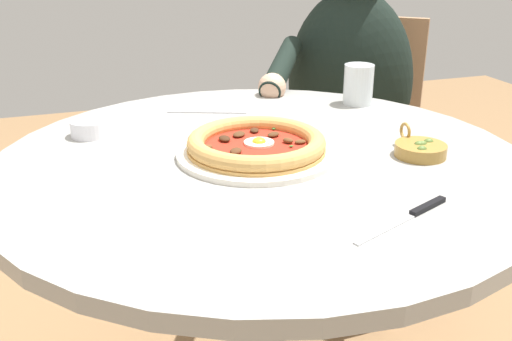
{
  "coord_description": "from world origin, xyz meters",
  "views": [
    {
      "loc": [
        -0.33,
        -0.95,
        1.13
      ],
      "look_at": [
        -0.02,
        -0.03,
        0.73
      ],
      "focal_mm": 41.47,
      "sensor_mm": 36.0,
      "label": 1
    }
  ],
  "objects_px": {
    "steak_knife": "(415,213)",
    "cafe_chair_diner": "(355,131)",
    "ramekin_capers": "(90,127)",
    "water_glass": "(358,87)",
    "pizza_on_plate": "(256,146)",
    "fork_utensil": "(207,112)",
    "olive_pan": "(420,149)",
    "dining_table": "(261,241)",
    "diner_person": "(344,145)"
  },
  "relations": [
    {
      "from": "dining_table",
      "to": "olive_pan",
      "type": "height_order",
      "value": "olive_pan"
    },
    {
      "from": "ramekin_capers",
      "to": "cafe_chair_diner",
      "type": "bearing_deg",
      "value": 28.03
    },
    {
      "from": "water_glass",
      "to": "diner_person",
      "type": "relative_size",
      "value": 0.08
    },
    {
      "from": "cafe_chair_diner",
      "to": "olive_pan",
      "type": "bearing_deg",
      "value": -110.16
    },
    {
      "from": "water_glass",
      "to": "diner_person",
      "type": "xyz_separation_m",
      "value": [
        0.13,
        0.3,
        -0.26
      ]
    },
    {
      "from": "pizza_on_plate",
      "to": "fork_utensil",
      "type": "height_order",
      "value": "pizza_on_plate"
    },
    {
      "from": "water_glass",
      "to": "cafe_chair_diner",
      "type": "xyz_separation_m",
      "value": [
        0.22,
        0.41,
        -0.26
      ]
    },
    {
      "from": "steak_knife",
      "to": "diner_person",
      "type": "xyz_separation_m",
      "value": [
        0.32,
        0.85,
        -0.22
      ]
    },
    {
      "from": "pizza_on_plate",
      "to": "ramekin_capers",
      "type": "height_order",
      "value": "pizza_on_plate"
    },
    {
      "from": "ramekin_capers",
      "to": "olive_pan",
      "type": "relative_size",
      "value": 0.63
    },
    {
      "from": "water_glass",
      "to": "olive_pan",
      "type": "height_order",
      "value": "water_glass"
    },
    {
      "from": "dining_table",
      "to": "cafe_chair_diner",
      "type": "relative_size",
      "value": 1.12
    },
    {
      "from": "steak_knife",
      "to": "pizza_on_plate",
      "type": "bearing_deg",
      "value": 115.04
    },
    {
      "from": "cafe_chair_diner",
      "to": "fork_utensil",
      "type": "bearing_deg",
      "value": -147.67
    },
    {
      "from": "fork_utensil",
      "to": "diner_person",
      "type": "height_order",
      "value": "diner_person"
    },
    {
      "from": "dining_table",
      "to": "cafe_chair_diner",
      "type": "bearing_deg",
      "value": 50.3
    },
    {
      "from": "diner_person",
      "to": "cafe_chair_diner",
      "type": "xyz_separation_m",
      "value": [
        0.1,
        0.11,
        -0.0
      ]
    },
    {
      "from": "steak_knife",
      "to": "olive_pan",
      "type": "height_order",
      "value": "olive_pan"
    },
    {
      "from": "steak_knife",
      "to": "diner_person",
      "type": "relative_size",
      "value": 0.17
    },
    {
      "from": "olive_pan",
      "to": "fork_utensil",
      "type": "height_order",
      "value": "olive_pan"
    },
    {
      "from": "steak_knife",
      "to": "diner_person",
      "type": "bearing_deg",
      "value": 69.15
    },
    {
      "from": "pizza_on_plate",
      "to": "ramekin_capers",
      "type": "xyz_separation_m",
      "value": [
        -0.28,
        0.21,
        -0.0
      ]
    },
    {
      "from": "dining_table",
      "to": "water_glass",
      "type": "height_order",
      "value": "water_glass"
    },
    {
      "from": "olive_pan",
      "to": "diner_person",
      "type": "distance_m",
      "value": 0.71
    },
    {
      "from": "steak_knife",
      "to": "ramekin_capers",
      "type": "distance_m",
      "value": 0.67
    },
    {
      "from": "cafe_chair_diner",
      "to": "pizza_on_plate",
      "type": "bearing_deg",
      "value": -130.37
    },
    {
      "from": "water_glass",
      "to": "dining_table",
      "type": "bearing_deg",
      "value": -142.01
    },
    {
      "from": "olive_pan",
      "to": "cafe_chair_diner",
      "type": "relative_size",
      "value": 0.14
    },
    {
      "from": "steak_knife",
      "to": "diner_person",
      "type": "height_order",
      "value": "diner_person"
    },
    {
      "from": "cafe_chair_diner",
      "to": "diner_person",
      "type": "bearing_deg",
      "value": -130.34
    },
    {
      "from": "pizza_on_plate",
      "to": "water_glass",
      "type": "distance_m",
      "value": 0.42
    },
    {
      "from": "pizza_on_plate",
      "to": "olive_pan",
      "type": "distance_m",
      "value": 0.3
    },
    {
      "from": "pizza_on_plate",
      "to": "fork_utensil",
      "type": "distance_m",
      "value": 0.29
    },
    {
      "from": "dining_table",
      "to": "ramekin_capers",
      "type": "distance_m",
      "value": 0.41
    },
    {
      "from": "pizza_on_plate",
      "to": "cafe_chair_diner",
      "type": "distance_m",
      "value": 0.9
    },
    {
      "from": "dining_table",
      "to": "ramekin_capers",
      "type": "height_order",
      "value": "ramekin_capers"
    },
    {
      "from": "pizza_on_plate",
      "to": "ramekin_capers",
      "type": "bearing_deg",
      "value": 142.87
    },
    {
      "from": "steak_knife",
      "to": "ramekin_capers",
      "type": "xyz_separation_m",
      "value": [
        -0.42,
        0.52,
        0.01
      ]
    },
    {
      "from": "olive_pan",
      "to": "ramekin_capers",
      "type": "bearing_deg",
      "value": 151.32
    },
    {
      "from": "fork_utensil",
      "to": "steak_knife",
      "type": "bearing_deg",
      "value": -74.95
    },
    {
      "from": "fork_utensil",
      "to": "cafe_chair_diner",
      "type": "bearing_deg",
      "value": 32.33
    },
    {
      "from": "steak_knife",
      "to": "cafe_chair_diner",
      "type": "relative_size",
      "value": 0.22
    },
    {
      "from": "olive_pan",
      "to": "water_glass",
      "type": "bearing_deg",
      "value": 81.14
    },
    {
      "from": "water_glass",
      "to": "steak_knife",
      "type": "xyz_separation_m",
      "value": [
        -0.2,
        -0.55,
        -0.04
      ]
    },
    {
      "from": "dining_table",
      "to": "cafe_chair_diner",
      "type": "distance_m",
      "value": 0.87
    },
    {
      "from": "olive_pan",
      "to": "pizza_on_plate",
      "type": "bearing_deg",
      "value": 161.25
    },
    {
      "from": "olive_pan",
      "to": "steak_knife",
      "type": "bearing_deg",
      "value": -124.42
    },
    {
      "from": "fork_utensil",
      "to": "ramekin_capers",
      "type": "bearing_deg",
      "value": -162.78
    },
    {
      "from": "pizza_on_plate",
      "to": "olive_pan",
      "type": "height_order",
      "value": "olive_pan"
    },
    {
      "from": "steak_knife",
      "to": "cafe_chair_diner",
      "type": "bearing_deg",
      "value": 66.47
    }
  ]
}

